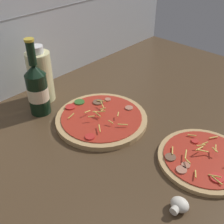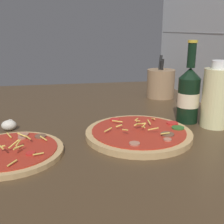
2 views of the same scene
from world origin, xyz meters
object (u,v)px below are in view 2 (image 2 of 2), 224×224
Objects in this scene: beer_bottle at (189,94)px; pizza_far at (139,133)px; pizza_near at (11,152)px; oil_bottle at (216,97)px; mushroom_left at (9,125)px; utensil_crock at (161,83)px.

pizza_far is at bearing -61.54° from beer_bottle.
oil_bottle reaches higher than pizza_near.
pizza_near is 5.51× the size of mushroom_left.
beer_bottle is (-16.26, 52.47, 8.46)cm from pizza_near.
oil_bottle is 1.11× the size of utensil_crock.
utensil_crock is at bearing 175.11° from beer_bottle.
pizza_far is at bearing -79.76° from oil_bottle.
oil_bottle is (-4.56, 25.25, 8.37)cm from pizza_far.
oil_bottle is at bearing 4.84° from utensil_crock.
pizza_far is 49.84cm from utensil_crock.
oil_bottle is 40.19cm from utensil_crock.
beer_bottle is 1.42× the size of utensil_crock.
utensil_crock is (-50.47, 55.39, 5.47)cm from pizza_near.
beer_bottle is 56.33cm from mushroom_left.
utensil_crock is (-39.92, -3.38, -3.12)cm from oil_bottle.
beer_bottle is 8.51cm from oil_bottle.
oil_bottle reaches higher than utensil_crock.
beer_bottle is at bearing -132.15° from oil_bottle.
pizza_near is 1.38× the size of utensil_crock.
utensil_crock is at bearing 153.82° from pizza_far.
pizza_near is 0.85× the size of pizza_far.
mushroom_left is at bearing -91.97° from beer_bottle.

